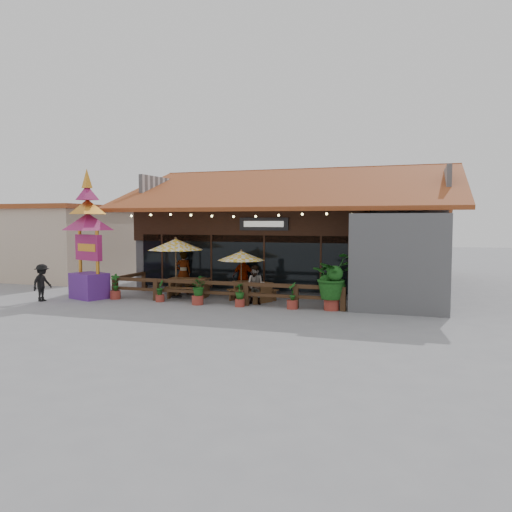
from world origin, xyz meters
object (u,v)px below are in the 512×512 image
(umbrella_left, at_px, (176,245))
(picnic_table_left, at_px, (189,284))
(picnic_table_right, at_px, (253,288))
(thai_sign_tower, at_px, (88,225))
(umbrella_right, at_px, (241,256))
(pedestrian, at_px, (42,283))
(tropical_plant, at_px, (332,277))

(umbrella_left, relative_size, picnic_table_left, 1.41)
(picnic_table_right, xyz_separation_m, thai_sign_tower, (-6.87, -1.61, 2.61))
(umbrella_left, distance_m, picnic_table_right, 3.92)
(picnic_table_right, height_order, thai_sign_tower, thai_sign_tower)
(umbrella_right, relative_size, picnic_table_right, 1.22)
(umbrella_left, bearing_deg, picnic_table_left, 21.54)
(thai_sign_tower, relative_size, pedestrian, 3.85)
(thai_sign_tower, bearing_deg, umbrella_right, 14.82)
(pedestrian, bearing_deg, umbrella_right, -70.36)
(umbrella_right, bearing_deg, pedestrian, -159.48)
(umbrella_right, distance_m, tropical_plant, 4.25)
(tropical_plant, xyz_separation_m, pedestrian, (-11.77, -1.70, -0.46))
(umbrella_left, xyz_separation_m, pedestrian, (-4.77, -2.73, -1.52))
(picnic_table_left, xyz_separation_m, thai_sign_tower, (-3.88, -1.72, 2.59))
(umbrella_right, distance_m, pedestrian, 8.33)
(picnic_table_left, xyz_separation_m, tropical_plant, (6.49, -1.23, 0.67))
(umbrella_left, height_order, umbrella_right, umbrella_left)
(umbrella_left, relative_size, thai_sign_tower, 0.44)
(umbrella_right, xyz_separation_m, thai_sign_tower, (-6.33, -1.68, 1.29))
(picnic_table_right, bearing_deg, pedestrian, -161.10)
(umbrella_left, relative_size, umbrella_right, 1.03)
(tropical_plant, height_order, pedestrian, tropical_plant)
(picnic_table_left, relative_size, pedestrian, 1.20)
(thai_sign_tower, xyz_separation_m, tropical_plant, (10.37, 0.48, -1.92))
(picnic_table_left, bearing_deg, pedestrian, -150.93)
(umbrella_right, xyz_separation_m, picnic_table_right, (0.54, -0.06, -1.32))
(picnic_table_left, distance_m, tropical_plant, 6.64)
(umbrella_right, relative_size, picnic_table_left, 1.38)
(umbrella_left, distance_m, pedestrian, 5.70)
(umbrella_right, relative_size, tropical_plant, 1.19)
(pedestrian, bearing_deg, tropical_plant, -82.64)
(umbrella_right, relative_size, pedestrian, 1.66)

